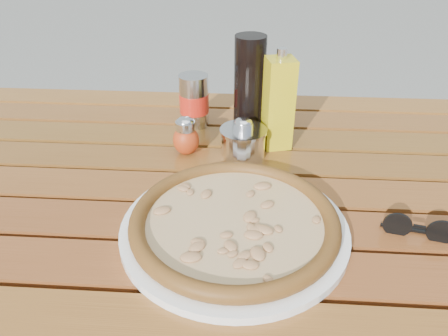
# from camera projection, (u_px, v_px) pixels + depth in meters

# --- Properties ---
(table) EXTENTS (1.40, 0.90, 0.75)m
(table) POSITION_uv_depth(u_px,v_px,m) (223.00, 220.00, 0.84)
(table) COLOR #3C230D
(table) RESTS_ON ground
(plate) EXTENTS (0.45, 0.45, 0.01)m
(plate) POSITION_uv_depth(u_px,v_px,m) (234.00, 229.00, 0.69)
(plate) COLOR white
(plate) RESTS_ON table
(pizza) EXTENTS (0.36, 0.36, 0.03)m
(pizza) POSITION_uv_depth(u_px,v_px,m) (234.00, 221.00, 0.68)
(pizza) COLOR beige
(pizza) RESTS_ON plate
(pepper_shaker) EXTENTS (0.06, 0.06, 0.08)m
(pepper_shaker) POSITION_uv_depth(u_px,v_px,m) (186.00, 136.00, 0.89)
(pepper_shaker) COLOR #C03D15
(pepper_shaker) RESTS_ON table
(oregano_shaker) EXTENTS (0.07, 0.07, 0.08)m
(oregano_shaker) POSITION_uv_depth(u_px,v_px,m) (243.00, 137.00, 0.89)
(oregano_shaker) COLOR #363D18
(oregano_shaker) RESTS_ON table
(dark_bottle) EXTENTS (0.09, 0.09, 0.22)m
(dark_bottle) POSITION_uv_depth(u_px,v_px,m) (249.00, 88.00, 0.93)
(dark_bottle) COLOR black
(dark_bottle) RESTS_ON table
(soda_can) EXTENTS (0.07, 0.07, 0.12)m
(soda_can) POSITION_uv_depth(u_px,v_px,m) (194.00, 101.00, 0.99)
(soda_can) COLOR silver
(soda_can) RESTS_ON table
(olive_oil_cruet) EXTENTS (0.07, 0.07, 0.21)m
(olive_oil_cruet) POSITION_uv_depth(u_px,v_px,m) (278.00, 103.00, 0.89)
(olive_oil_cruet) COLOR gold
(olive_oil_cruet) RESTS_ON table
(parmesan_tin) EXTENTS (0.12, 0.12, 0.07)m
(parmesan_tin) POSITION_uv_depth(u_px,v_px,m) (243.00, 142.00, 0.89)
(parmesan_tin) COLOR white
(parmesan_tin) RESTS_ON table
(sunglasses) EXTENTS (0.11, 0.04, 0.04)m
(sunglasses) POSITION_uv_depth(u_px,v_px,m) (419.00, 229.00, 0.68)
(sunglasses) COLOR black
(sunglasses) RESTS_ON table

